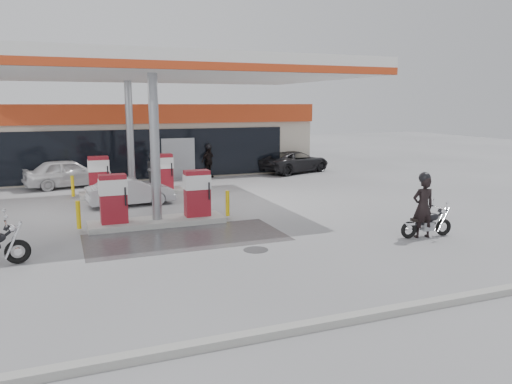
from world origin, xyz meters
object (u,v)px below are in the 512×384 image
(main_motorcycle, at_px, (427,224))
(biker_walking, at_px, (209,162))
(pump_island_far, at_px, (132,179))
(hatchback_silver, at_px, (131,192))
(pump_island_near, at_px, (157,204))
(parked_car_left, at_px, (29,169))
(attendant, at_px, (153,168))
(biker_main, at_px, (423,207))
(sedan_white, at_px, (69,173))
(parked_car_right, at_px, (295,162))

(main_motorcycle, xyz_separation_m, biker_walking, (-2.73, 14.44, 0.49))
(pump_island_far, distance_m, hatchback_silver, 2.44)
(pump_island_near, distance_m, main_motorcycle, 8.73)
(parked_car_left, bearing_deg, main_motorcycle, -126.48)
(pump_island_far, height_order, attendant, pump_island_far)
(biker_main, bearing_deg, biker_walking, -71.58)
(attendant, xyz_separation_m, parked_car_left, (-5.93, 3.20, -0.17))
(parked_car_left, relative_size, biker_walking, 2.43)
(parked_car_left, bearing_deg, sedan_white, -127.70)
(sedan_white, xyz_separation_m, parked_car_right, (12.59, 0.80, -0.07))
(sedan_white, relative_size, hatchback_silver, 1.21)
(pump_island_far, relative_size, sedan_white, 1.25)
(pump_island_far, bearing_deg, attendant, 62.91)
(pump_island_near, xyz_separation_m, sedan_white, (-2.59, 9.20, -0.01))
(sedan_white, relative_size, parked_car_right, 0.90)
(sedan_white, bearing_deg, pump_island_far, -151.98)
(biker_main, relative_size, parked_car_left, 0.44)
(attendant, bearing_deg, hatchback_silver, 156.98)
(pump_island_near, distance_m, pump_island_far, 6.00)
(attendant, bearing_deg, parked_car_left, 57.94)
(parked_car_left, bearing_deg, biker_main, -126.89)
(parked_car_right, xyz_separation_m, biker_walking, (-5.34, -0.20, 0.25))
(biker_main, xyz_separation_m, biker_walking, (-2.54, 14.42, -0.06))
(sedan_white, relative_size, biker_walking, 2.32)
(main_motorcycle, distance_m, biker_main, 0.58)
(parked_car_right, height_order, biker_walking, biker_walking)
(main_motorcycle, bearing_deg, biker_main, -178.99)
(pump_island_far, xyz_separation_m, hatchback_silver, (-0.39, -2.40, -0.15))
(hatchback_silver, bearing_deg, biker_main, -143.00)
(parked_car_left, bearing_deg, pump_island_near, -141.47)
(attendant, relative_size, parked_car_left, 0.37)
(sedan_white, xyz_separation_m, parked_car_left, (-1.91, 2.80, -0.07))
(pump_island_near, distance_m, hatchback_silver, 3.62)
(attendant, distance_m, parked_car_right, 8.65)
(attendant, distance_m, parked_car_left, 6.74)
(main_motorcycle, relative_size, attendant, 1.10)
(main_motorcycle, height_order, parked_car_left, parked_car_left)
(main_motorcycle, distance_m, biker_walking, 14.70)
(parked_car_right, relative_size, biker_walking, 2.57)
(pump_island_near, xyz_separation_m, parked_car_right, (10.00, 10.00, -0.08))
(pump_island_far, distance_m, parked_car_left, 7.50)
(attendant, relative_size, parked_car_right, 0.35)
(pump_island_near, relative_size, biker_main, 2.72)
(pump_island_near, distance_m, attendant, 8.92)
(pump_island_near, height_order, main_motorcycle, pump_island_near)
(biker_walking, bearing_deg, sedan_white, 152.82)
(pump_island_far, relative_size, parked_car_left, 1.19)
(pump_island_far, bearing_deg, pump_island_near, -90.00)
(pump_island_near, bearing_deg, parked_car_right, 45.00)
(parked_car_right, bearing_deg, attendant, 77.35)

